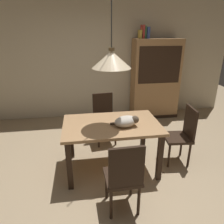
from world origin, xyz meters
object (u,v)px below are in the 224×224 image
(chair_far_back, at_px, (104,116))
(hutch_bookcase, at_px, (155,81))
(book_red_tall, at_px, (143,32))
(chair_right_side, at_px, (182,133))
(book_green_slim, at_px, (145,32))
(cat_sleeping, at_px, (127,121))
(dining_table, at_px, (112,130))
(book_blue_wide, at_px, (147,33))
(chair_near_front, at_px, (124,176))
(book_yellow_short, at_px, (140,34))
(pendant_lamp, at_px, (112,59))

(chair_far_back, relative_size, hutch_bookcase, 0.50)
(hutch_bookcase, bearing_deg, book_red_tall, 179.77)
(book_red_tall, bearing_deg, chair_right_side, -85.97)
(book_red_tall, relative_size, book_green_slim, 1.08)
(chair_right_side, distance_m, cat_sleeping, 0.99)
(chair_right_side, distance_m, hutch_bookcase, 2.02)
(dining_table, bearing_deg, chair_far_back, 90.54)
(chair_right_side, height_order, hutch_bookcase, hutch_bookcase)
(dining_table, distance_m, book_blue_wide, 2.61)
(chair_near_front, distance_m, book_green_slim, 3.37)
(dining_table, xyz_separation_m, chair_right_side, (1.13, -0.01, -0.14))
(cat_sleeping, height_order, book_yellow_short, book_yellow_short)
(pendant_lamp, height_order, book_blue_wide, pendant_lamp)
(book_red_tall, bearing_deg, book_blue_wide, 0.00)
(book_yellow_short, relative_size, book_red_tall, 0.71)
(book_blue_wide, bearing_deg, dining_table, -119.09)
(chair_near_front, bearing_deg, dining_table, 90.13)
(dining_table, height_order, cat_sleeping, cat_sleeping)
(pendant_lamp, relative_size, book_yellow_short, 6.50)
(pendant_lamp, height_order, book_green_slim, pendant_lamp)
(chair_near_front, xyz_separation_m, cat_sleeping, (0.19, 0.76, 0.32))
(book_yellow_short, xyz_separation_m, book_blue_wide, (0.16, 0.00, 0.03))
(cat_sleeping, height_order, hutch_bookcase, hutch_bookcase)
(book_yellow_short, bearing_deg, chair_right_side, -84.33)
(chair_right_side, xyz_separation_m, hutch_bookcase, (0.23, 1.97, 0.38))
(cat_sleeping, distance_m, book_yellow_short, 2.48)
(dining_table, relative_size, chair_far_back, 1.51)
(book_yellow_short, bearing_deg, hutch_bookcase, -0.20)
(hutch_bookcase, height_order, book_yellow_short, book_yellow_short)
(chair_near_front, xyz_separation_m, book_green_slim, (1.04, 2.85, 1.47))
(chair_right_side, distance_m, chair_near_front, 1.42)
(book_red_tall, bearing_deg, dining_table, -116.68)
(chair_right_side, height_order, book_yellow_short, book_yellow_short)
(cat_sleeping, bearing_deg, pendant_lamp, 147.97)
(dining_table, height_order, book_blue_wide, book_blue_wide)
(book_red_tall, bearing_deg, book_yellow_short, 180.00)
(cat_sleeping, bearing_deg, chair_near_front, -104.27)
(chair_near_front, distance_m, cat_sleeping, 0.84)
(book_red_tall, bearing_deg, book_green_slim, 0.00)
(chair_far_back, bearing_deg, chair_near_front, -89.66)
(chair_far_back, height_order, cat_sleeping, chair_far_back)
(chair_far_back, distance_m, hutch_bookcase, 1.79)
(chair_near_front, relative_size, cat_sleeping, 2.30)
(chair_far_back, height_order, chair_near_front, same)
(book_green_slim, relative_size, book_blue_wide, 1.08)
(cat_sleeping, height_order, pendant_lamp, pendant_lamp)
(hutch_bookcase, distance_m, book_blue_wide, 1.11)
(chair_right_side, xyz_separation_m, cat_sleeping, (-0.93, -0.11, 0.32))
(cat_sleeping, xyz_separation_m, book_blue_wide, (0.90, 2.09, 1.14))
(dining_table, bearing_deg, cat_sleeping, -32.03)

